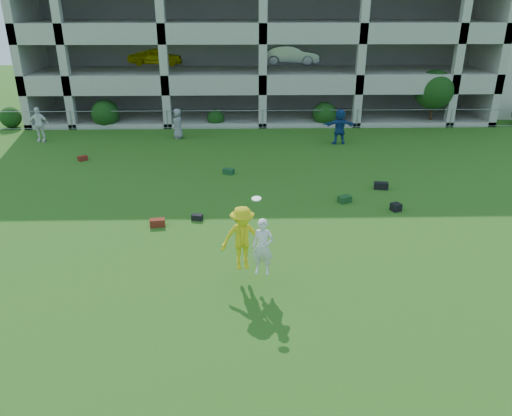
{
  "coord_description": "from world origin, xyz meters",
  "views": [
    {
      "loc": [
        -1.15,
        -12.09,
        7.92
      ],
      "look_at": [
        -0.8,
        3.0,
        1.4
      ],
      "focal_mm": 35.0,
      "sensor_mm": 36.0,
      "label": 1
    }
  ],
  "objects_px": {
    "frisbee_contest": "(246,240)",
    "parking_garage": "(259,21)",
    "bystander_c": "(178,124)",
    "bystander_b": "(39,124)",
    "bystander_d": "(340,126)",
    "crate_d": "(396,207)"
  },
  "relations": [
    {
      "from": "bystander_c",
      "to": "bystander_d",
      "type": "distance_m",
      "value": 9.4
    },
    {
      "from": "parking_garage",
      "to": "bystander_c",
      "type": "bearing_deg",
      "value": -114.95
    },
    {
      "from": "bystander_b",
      "to": "bystander_d",
      "type": "distance_m",
      "value": 17.2
    },
    {
      "from": "bystander_d",
      "to": "crate_d",
      "type": "height_order",
      "value": "bystander_d"
    },
    {
      "from": "bystander_c",
      "to": "parking_garage",
      "type": "relative_size",
      "value": 0.06
    },
    {
      "from": "bystander_b",
      "to": "crate_d",
      "type": "height_order",
      "value": "bystander_b"
    },
    {
      "from": "bystander_d",
      "to": "parking_garage",
      "type": "bearing_deg",
      "value": -72.54
    },
    {
      "from": "bystander_b",
      "to": "bystander_c",
      "type": "distance_m",
      "value": 7.9
    },
    {
      "from": "bystander_c",
      "to": "crate_d",
      "type": "relative_size",
      "value": 4.99
    },
    {
      "from": "bystander_d",
      "to": "frisbee_contest",
      "type": "xyz_separation_m",
      "value": [
        -5.36,
        -14.69,
        0.39
      ]
    },
    {
      "from": "parking_garage",
      "to": "crate_d",
      "type": "bearing_deg",
      "value": -77.57
    },
    {
      "from": "frisbee_contest",
      "to": "parking_garage",
      "type": "bearing_deg",
      "value": 87.62
    },
    {
      "from": "parking_garage",
      "to": "frisbee_contest",
      "type": "bearing_deg",
      "value": -92.38
    },
    {
      "from": "bystander_d",
      "to": "parking_garage",
      "type": "xyz_separation_m",
      "value": [
        -4.23,
        12.27,
        5.01
      ]
    },
    {
      "from": "bystander_d",
      "to": "frisbee_contest",
      "type": "distance_m",
      "value": 15.64
    },
    {
      "from": "bystander_b",
      "to": "parking_garage",
      "type": "distance_m",
      "value": 17.94
    },
    {
      "from": "bystander_d",
      "to": "crate_d",
      "type": "relative_size",
      "value": 5.72
    },
    {
      "from": "bystander_d",
      "to": "crate_d",
      "type": "bearing_deg",
      "value": 91.91
    },
    {
      "from": "bystander_d",
      "to": "crate_d",
      "type": "xyz_separation_m",
      "value": [
        0.58,
        -9.57,
        -0.85
      ]
    },
    {
      "from": "bystander_b",
      "to": "parking_garage",
      "type": "xyz_separation_m",
      "value": [
        12.94,
        11.37,
        5.02
      ]
    },
    {
      "from": "frisbee_contest",
      "to": "parking_garage",
      "type": "distance_m",
      "value": 27.38
    },
    {
      "from": "bystander_c",
      "to": "frisbee_contest",
      "type": "xyz_separation_m",
      "value": [
        3.94,
        -16.09,
        0.51
      ]
    }
  ]
}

